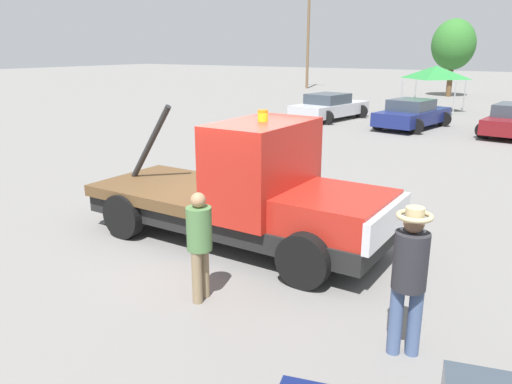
{
  "coord_description": "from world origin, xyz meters",
  "views": [
    {
      "loc": [
        5.14,
        -7.39,
        3.58
      ],
      "look_at": [
        0.5,
        0.0,
        1.05
      ],
      "focal_mm": 35.0,
      "sensor_mm": 36.0,
      "label": 1
    }
  ],
  "objects_px": {
    "canopy_tent_green": "(436,72)",
    "person_near_truck": "(410,270)",
    "tree_center": "(453,45)",
    "utility_pole": "(308,31)",
    "traffic_cone": "(275,176)",
    "person_at_hood": "(199,239)",
    "parked_car_navy": "(412,114)",
    "tow_truck": "(250,194)",
    "parked_car_silver": "(329,107)"
  },
  "relations": [
    {
      "from": "parked_car_navy",
      "to": "utility_pole",
      "type": "bearing_deg",
      "value": 47.81
    },
    {
      "from": "canopy_tent_green",
      "to": "utility_pole",
      "type": "bearing_deg",
      "value": 140.37
    },
    {
      "from": "parked_car_silver",
      "to": "utility_pole",
      "type": "distance_m",
      "value": 21.19
    },
    {
      "from": "tow_truck",
      "to": "utility_pole",
      "type": "distance_m",
      "value": 38.28
    },
    {
      "from": "utility_pole",
      "to": "canopy_tent_green",
      "type": "bearing_deg",
      "value": -39.63
    },
    {
      "from": "person_near_truck",
      "to": "traffic_cone",
      "type": "relative_size",
      "value": 3.39
    },
    {
      "from": "utility_pole",
      "to": "parked_car_silver",
      "type": "bearing_deg",
      "value": -60.26
    },
    {
      "from": "person_at_hood",
      "to": "traffic_cone",
      "type": "distance_m",
      "value": 6.6
    },
    {
      "from": "tow_truck",
      "to": "utility_pole",
      "type": "xyz_separation_m",
      "value": [
        -16.06,
        34.51,
        4.06
      ]
    },
    {
      "from": "tree_center",
      "to": "person_near_truck",
      "type": "bearing_deg",
      "value": -79.03
    },
    {
      "from": "person_near_truck",
      "to": "person_at_hood",
      "type": "bearing_deg",
      "value": -109.7
    },
    {
      "from": "parked_car_silver",
      "to": "canopy_tent_green",
      "type": "bearing_deg",
      "value": -19.92
    },
    {
      "from": "person_near_truck",
      "to": "utility_pole",
      "type": "distance_m",
      "value": 41.55
    },
    {
      "from": "person_at_hood",
      "to": "utility_pole",
      "type": "distance_m",
      "value": 40.49
    },
    {
      "from": "parked_car_silver",
      "to": "canopy_tent_green",
      "type": "xyz_separation_m",
      "value": [
        3.67,
        6.44,
        1.58
      ]
    },
    {
      "from": "parked_car_navy",
      "to": "parked_car_silver",
      "type": "bearing_deg",
      "value": 91.2
    },
    {
      "from": "person_at_hood",
      "to": "parked_car_navy",
      "type": "bearing_deg",
      "value": -91.21
    },
    {
      "from": "parked_car_navy",
      "to": "utility_pole",
      "type": "distance_m",
      "value": 24.14
    },
    {
      "from": "person_near_truck",
      "to": "tree_center",
      "type": "distance_m",
      "value": 35.8
    },
    {
      "from": "canopy_tent_green",
      "to": "person_near_truck",
      "type": "bearing_deg",
      "value": -77.39
    },
    {
      "from": "parked_car_navy",
      "to": "canopy_tent_green",
      "type": "bearing_deg",
      "value": 15.51
    },
    {
      "from": "parked_car_navy",
      "to": "person_at_hood",
      "type": "bearing_deg",
      "value": -164.34
    },
    {
      "from": "parked_car_silver",
      "to": "tree_center",
      "type": "height_order",
      "value": "tree_center"
    },
    {
      "from": "canopy_tent_green",
      "to": "person_at_hood",
      "type": "bearing_deg",
      "value": -83.96
    },
    {
      "from": "utility_pole",
      "to": "traffic_cone",
      "type": "bearing_deg",
      "value": -64.9
    },
    {
      "from": "tow_truck",
      "to": "canopy_tent_green",
      "type": "xyz_separation_m",
      "value": [
        -2.11,
        22.95,
        1.24
      ]
    },
    {
      "from": "person_near_truck",
      "to": "parked_car_silver",
      "type": "xyz_separation_m",
      "value": [
        -9.24,
        18.47,
        -0.45
      ]
    },
    {
      "from": "parked_car_navy",
      "to": "tree_center",
      "type": "distance_m",
      "value": 17.62
    },
    {
      "from": "traffic_cone",
      "to": "parked_car_silver",
      "type": "bearing_deg",
      "value": 107.8
    },
    {
      "from": "person_at_hood",
      "to": "tree_center",
      "type": "xyz_separation_m",
      "value": [
        -3.88,
        35.28,
        2.84
      ]
    },
    {
      "from": "person_at_hood",
      "to": "tree_center",
      "type": "bearing_deg",
      "value": -91.01
    },
    {
      "from": "person_near_truck",
      "to": "canopy_tent_green",
      "type": "distance_m",
      "value": 25.55
    },
    {
      "from": "parked_car_navy",
      "to": "utility_pole",
      "type": "height_order",
      "value": "utility_pole"
    },
    {
      "from": "parked_car_silver",
      "to": "parked_car_navy",
      "type": "distance_m",
      "value": 4.45
    },
    {
      "from": "utility_pole",
      "to": "person_near_truck",
      "type": "bearing_deg",
      "value": -61.84
    },
    {
      "from": "person_near_truck",
      "to": "parked_car_silver",
      "type": "relative_size",
      "value": 0.38
    },
    {
      "from": "person_near_truck",
      "to": "utility_pole",
      "type": "bearing_deg",
      "value": -176.14
    },
    {
      "from": "parked_car_silver",
      "to": "utility_pole",
      "type": "xyz_separation_m",
      "value": [
        -10.28,
        18.0,
        4.39
      ]
    },
    {
      "from": "person_at_hood",
      "to": "parked_car_navy",
      "type": "xyz_separation_m",
      "value": [
        -1.92,
        18.05,
        -0.3
      ]
    },
    {
      "from": "canopy_tent_green",
      "to": "tree_center",
      "type": "relative_size",
      "value": 0.52
    },
    {
      "from": "tree_center",
      "to": "person_at_hood",
      "type": "bearing_deg",
      "value": -83.73
    },
    {
      "from": "traffic_cone",
      "to": "utility_pole",
      "type": "bearing_deg",
      "value": 115.1
    },
    {
      "from": "tow_truck",
      "to": "tree_center",
      "type": "distance_m",
      "value": 33.38
    },
    {
      "from": "traffic_cone",
      "to": "tree_center",
      "type": "bearing_deg",
      "value": 93.11
    },
    {
      "from": "tree_center",
      "to": "parked_car_navy",
      "type": "bearing_deg",
      "value": -83.52
    },
    {
      "from": "utility_pole",
      "to": "tree_center",
      "type": "bearing_deg",
      "value": -6.35
    },
    {
      "from": "person_at_hood",
      "to": "utility_pole",
      "type": "bearing_deg",
      "value": -72.94
    },
    {
      "from": "person_at_hood",
      "to": "parked_car_silver",
      "type": "distance_m",
      "value": 19.75
    },
    {
      "from": "person_at_hood",
      "to": "parked_car_silver",
      "type": "xyz_separation_m",
      "value": [
        -6.33,
        18.7,
        -0.3
      ]
    },
    {
      "from": "tree_center",
      "to": "canopy_tent_green",
      "type": "bearing_deg",
      "value": -83.14
    }
  ]
}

